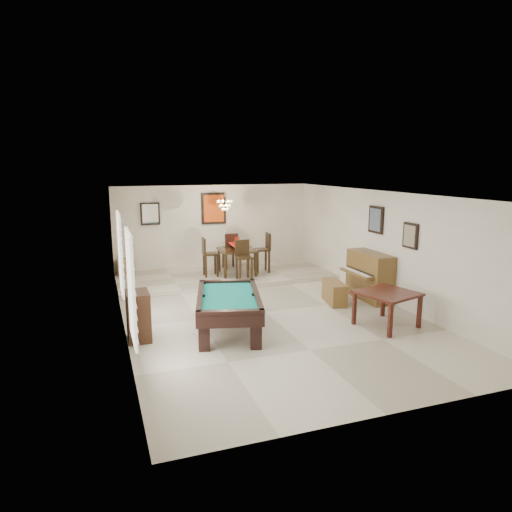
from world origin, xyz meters
TOP-DOWN VIEW (x-y plane):
  - ground_plane at (0.00, 0.00)m, footprint 6.00×9.00m
  - wall_back at (0.00, 4.50)m, footprint 6.00×0.04m
  - wall_front at (0.00, -4.50)m, footprint 6.00×0.04m
  - wall_left at (-3.00, 0.00)m, footprint 0.04×9.00m
  - wall_right at (3.00, 0.00)m, footprint 0.04×9.00m
  - ceiling at (0.00, 0.00)m, footprint 6.00×9.00m
  - dining_step at (0.00, 3.25)m, footprint 6.00×2.50m
  - window_left_front at (-2.97, -2.20)m, footprint 0.06×1.00m
  - window_left_rear at (-2.97, 0.60)m, footprint 0.06×1.00m
  - pool_table at (-1.09, -0.90)m, footprint 1.68×2.40m
  - square_table at (1.99, -1.65)m, footprint 1.27×1.27m
  - upright_piano at (2.60, 0.11)m, footprint 0.77×1.37m
  - piano_bench at (1.78, 0.10)m, footprint 0.52×0.95m
  - apothecary_chest at (-2.78, -0.73)m, footprint 0.41×0.61m
  - dining_table at (0.34, 3.19)m, footprint 1.08×1.08m
  - flower_vase at (0.34, 3.19)m, footprint 0.16×0.16m
  - dining_chair_south at (0.31, 2.43)m, footprint 0.40×0.40m
  - dining_chair_north at (0.35, 3.97)m, footprint 0.42×0.42m
  - dining_chair_west at (-0.44, 3.20)m, footprint 0.42×0.42m
  - dining_chair_east at (1.09, 3.17)m, footprint 0.46×0.46m
  - corner_bench at (-2.70, 4.20)m, footprint 0.42×0.51m
  - chandelier at (0.00, 3.20)m, footprint 0.44×0.44m
  - back_painting at (0.00, 4.46)m, footprint 0.75×0.06m
  - back_mirror at (-1.90, 4.46)m, footprint 0.55×0.06m
  - right_picture_upper at (2.96, 0.30)m, footprint 0.06×0.55m
  - right_picture_lower at (2.96, -1.00)m, footprint 0.06×0.45m

SIDE VIEW (x-z plane):
  - ground_plane at x=0.00m, z-range -0.02..0.00m
  - dining_step at x=0.00m, z-range 0.00..0.12m
  - piano_bench at x=1.78m, z-range 0.00..0.50m
  - corner_bench at x=-2.70m, z-range 0.12..0.56m
  - square_table at x=1.99m, z-range 0.00..0.71m
  - pool_table at x=-1.09m, z-range 0.00..0.72m
  - apothecary_chest at x=-2.78m, z-range 0.00..0.92m
  - dining_table at x=0.34m, z-range 0.12..0.96m
  - upright_piano at x=2.60m, z-range 0.00..1.14m
  - dining_chair_south at x=0.31m, z-range 0.12..1.20m
  - dining_chair_north at x=0.35m, z-range 0.12..1.20m
  - dining_chair_west at x=-0.44m, z-range 0.12..1.21m
  - dining_chair_east at x=1.09m, z-range 0.12..1.27m
  - flower_vase at x=0.34m, z-range 0.96..1.19m
  - wall_back at x=0.00m, z-range 0.00..2.60m
  - wall_front at x=0.00m, z-range 0.00..2.60m
  - wall_left at x=-3.00m, z-range 0.00..2.60m
  - wall_right at x=3.00m, z-range 0.00..2.60m
  - window_left_front at x=-2.97m, z-range 0.55..2.25m
  - window_left_rear at x=-2.97m, z-range 0.55..2.25m
  - right_picture_lower at x=2.96m, z-range 1.42..1.98m
  - back_mirror at x=-1.90m, z-range 1.48..2.12m
  - back_painting at x=0.00m, z-range 1.42..2.38m
  - right_picture_upper at x=2.96m, z-range 1.57..2.23m
  - chandelier at x=0.00m, z-range 1.90..2.50m
  - ceiling at x=0.00m, z-range 2.58..2.62m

